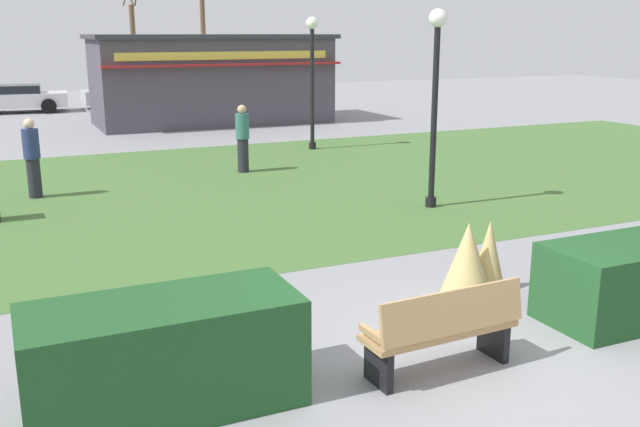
% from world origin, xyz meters
% --- Properties ---
extents(ground_plane, '(80.00, 80.00, 0.00)m').
position_xyz_m(ground_plane, '(0.00, 0.00, 0.00)').
color(ground_plane, gray).
extents(lawn_patch, '(36.00, 12.00, 0.01)m').
position_xyz_m(lawn_patch, '(0.00, 9.56, 0.00)').
color(lawn_patch, '#446B33').
rests_on(lawn_patch, ground_plane).
extents(park_bench, '(1.72, 0.60, 0.95)m').
position_xyz_m(park_bench, '(-0.23, -0.05, 0.48)').
color(park_bench, tan).
rests_on(park_bench, ground_plane).
extents(hedge_left, '(2.51, 1.10, 1.05)m').
position_xyz_m(hedge_left, '(-2.98, 0.46, 0.52)').
color(hedge_left, '#1E4C23').
rests_on(hedge_left, ground_plane).
extents(hedge_right, '(2.29, 1.10, 0.95)m').
position_xyz_m(hedge_right, '(2.76, 0.26, 0.48)').
color(hedge_right, '#1E4C23').
rests_on(hedge_right, ground_plane).
extents(ornamental_grass_behind_left, '(0.71, 0.71, 1.03)m').
position_xyz_m(ornamental_grass_behind_left, '(1.30, 1.65, 0.52)').
color(ornamental_grass_behind_left, tan).
rests_on(ornamental_grass_behind_left, ground_plane).
extents(ornamental_grass_behind_right, '(0.51, 0.51, 1.01)m').
position_xyz_m(ornamental_grass_behind_right, '(1.69, 1.71, 0.50)').
color(ornamental_grass_behind_right, tan).
rests_on(ornamental_grass_behind_right, ground_plane).
extents(lamppost_mid, '(0.36, 0.36, 3.87)m').
position_xyz_m(lamppost_mid, '(3.68, 6.13, 2.45)').
color(lamppost_mid, black).
rests_on(lamppost_mid, ground_plane).
extents(lamppost_far, '(0.36, 0.36, 3.87)m').
position_xyz_m(lamppost_far, '(4.49, 13.83, 2.45)').
color(lamppost_far, black).
rests_on(lamppost_far, ground_plane).
extents(trash_bin, '(0.52, 0.52, 0.89)m').
position_xyz_m(trash_bin, '(-3.56, 1.12, 0.45)').
color(trash_bin, '#2D4233').
rests_on(trash_bin, ground_plane).
extents(food_kiosk, '(9.01, 4.34, 3.36)m').
position_xyz_m(food_kiosk, '(3.61, 21.36, 1.69)').
color(food_kiosk, '#47424C').
rests_on(food_kiosk, ground_plane).
extents(person_strolling, '(0.34, 0.34, 1.69)m').
position_xyz_m(person_strolling, '(1.42, 11.23, 0.86)').
color(person_strolling, '#23232D').
rests_on(person_strolling, ground_plane).
extents(person_standing, '(0.34, 0.34, 1.69)m').
position_xyz_m(person_standing, '(-3.54, 10.35, 0.86)').
color(person_standing, '#23232D').
rests_on(person_standing, ground_plane).
extents(parked_car_west_slot, '(4.33, 2.32, 1.20)m').
position_xyz_m(parked_car_west_slot, '(-3.22, 28.48, 0.64)').
color(parked_car_west_slot, silver).
rests_on(parked_car_west_slot, ground_plane).
extents(parked_car_center_slot, '(4.24, 2.12, 1.20)m').
position_xyz_m(parked_car_center_slot, '(1.65, 28.48, 0.64)').
color(parked_car_center_slot, '#B7BABF').
rests_on(parked_car_center_slot, ground_plane).
extents(tree_left_bg, '(0.91, 0.96, 5.94)m').
position_xyz_m(tree_left_bg, '(3.18, 34.87, 2.60)').
color(tree_left_bg, brown).
rests_on(tree_left_bg, ground_plane).
extents(tree_right_bg, '(0.91, 0.96, 7.52)m').
position_xyz_m(tree_right_bg, '(7.37, 35.82, 3.39)').
color(tree_right_bg, brown).
rests_on(tree_right_bg, ground_plane).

